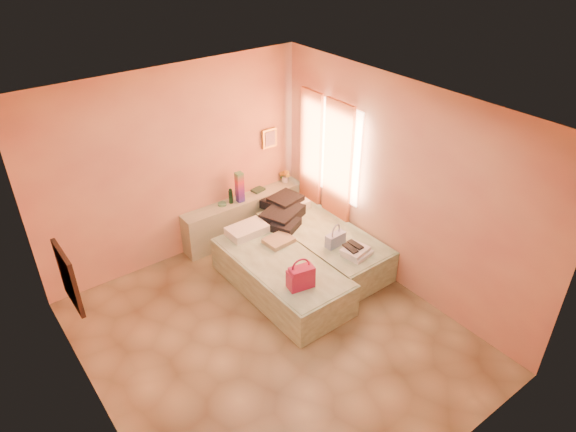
% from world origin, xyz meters
% --- Properties ---
extents(ground, '(4.50, 4.50, 0.00)m').
position_xyz_m(ground, '(0.00, 0.00, 0.00)').
color(ground, tan).
rests_on(ground, ground).
extents(room_walls, '(4.02, 4.51, 2.81)m').
position_xyz_m(room_walls, '(0.21, 0.57, 1.79)').
color(room_walls, '#F3B981').
rests_on(room_walls, ground).
extents(headboard_ledge, '(2.05, 0.30, 0.65)m').
position_xyz_m(headboard_ledge, '(0.98, 2.10, 0.33)').
color(headboard_ledge, '#A8AF8F').
rests_on(headboard_ledge, ground).
extents(bed_left, '(0.92, 2.01, 0.50)m').
position_xyz_m(bed_left, '(0.60, 0.65, 0.25)').
color(bed_left, '#C4E7BA').
rests_on(bed_left, ground).
extents(bed_right, '(0.92, 2.01, 0.50)m').
position_xyz_m(bed_right, '(1.50, 0.84, 0.25)').
color(bed_right, '#C4E7BA').
rests_on(bed_right, ground).
extents(water_bottle, '(0.07, 0.07, 0.23)m').
position_xyz_m(water_bottle, '(0.75, 2.10, 0.76)').
color(water_bottle, '#133420').
rests_on(water_bottle, headboard_ledge).
extents(rainbow_box, '(0.11, 0.11, 0.47)m').
position_xyz_m(rainbow_box, '(0.89, 2.07, 0.89)').
color(rainbow_box, '#AA143F').
rests_on(rainbow_box, headboard_ledge).
extents(small_dish, '(0.16, 0.16, 0.03)m').
position_xyz_m(small_dish, '(0.61, 2.13, 0.67)').
color(small_dish, '#488560').
rests_on(small_dish, headboard_ledge).
extents(green_book, '(0.22, 0.18, 0.03)m').
position_xyz_m(green_book, '(1.28, 2.17, 0.67)').
color(green_book, '#284B36').
rests_on(green_book, headboard_ledge).
extents(flower_vase, '(0.19, 0.19, 0.24)m').
position_xyz_m(flower_vase, '(1.80, 2.16, 0.77)').
color(flower_vase, white).
rests_on(flower_vase, headboard_ledge).
extents(magenta_handbag, '(0.35, 0.24, 0.30)m').
position_xyz_m(magenta_handbag, '(0.48, 0.08, 0.65)').
color(magenta_handbag, '#AA143F').
rests_on(magenta_handbag, bed_left).
extents(khaki_garment, '(0.40, 0.33, 0.06)m').
position_xyz_m(khaki_garment, '(0.83, 1.01, 0.53)').
color(khaki_garment, tan).
rests_on(khaki_garment, bed_left).
extents(clothes_pile, '(0.86, 0.86, 0.20)m').
position_xyz_m(clothes_pile, '(1.29, 1.47, 0.60)').
color(clothes_pile, black).
rests_on(clothes_pile, bed_right).
extents(blue_handbag, '(0.29, 0.14, 0.18)m').
position_xyz_m(blue_handbag, '(1.40, 0.49, 0.59)').
color(blue_handbag, '#4561A6').
rests_on(blue_handbag, bed_right).
extents(towel_stack, '(0.39, 0.35, 0.10)m').
position_xyz_m(towel_stack, '(1.49, 0.15, 0.55)').
color(towel_stack, silver).
rests_on(towel_stack, bed_right).
extents(sandal_pair, '(0.20, 0.25, 0.02)m').
position_xyz_m(sandal_pair, '(1.46, 0.20, 0.61)').
color(sandal_pair, black).
rests_on(sandal_pair, towel_stack).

